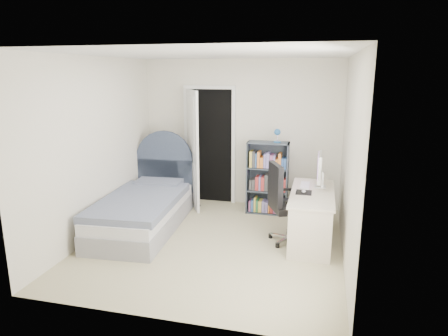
% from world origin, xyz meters
% --- Properties ---
extents(room_shell, '(3.50, 3.70, 2.60)m').
position_xyz_m(room_shell, '(0.00, 0.00, 1.25)').
color(room_shell, tan).
rests_on(room_shell, ground).
extents(door, '(0.92, 0.74, 2.06)m').
position_xyz_m(door, '(-0.68, 1.55, 1.03)').
color(door, black).
rests_on(door, ground).
extents(bed, '(1.14, 2.21, 1.33)m').
position_xyz_m(bed, '(-1.16, 0.33, 0.30)').
color(bed, gray).
rests_on(bed, ground).
extents(nightstand, '(0.41, 0.41, 0.61)m').
position_xyz_m(nightstand, '(-1.11, 1.48, 0.40)').
color(nightstand, tan).
rests_on(nightstand, ground).
extents(floor_lamp, '(0.21, 0.21, 1.46)m').
position_xyz_m(floor_lamp, '(-0.70, 1.37, 0.60)').
color(floor_lamp, silver).
rests_on(floor_lamp, ground).
extents(bookcase, '(0.67, 0.29, 1.41)m').
position_xyz_m(bookcase, '(0.55, 1.39, 0.56)').
color(bookcase, '#3B4551').
rests_on(bookcase, ground).
extents(desk, '(0.57, 1.44, 1.18)m').
position_xyz_m(desk, '(1.28, 0.42, 0.38)').
color(desk, beige).
rests_on(desk, ground).
extents(office_chair, '(0.65, 0.65, 1.11)m').
position_xyz_m(office_chair, '(0.92, 0.26, 0.61)').
color(office_chair, silver).
rests_on(office_chair, ground).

